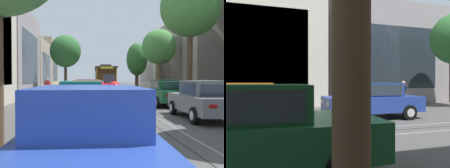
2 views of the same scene
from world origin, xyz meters
TOP-DOWN VIEW (x-y plane):
  - ground_plane at (0.00, 19.68)m, footprint 160.00×160.00m
  - trolley_track_rails at (0.00, 22.60)m, footprint 1.14×57.19m
  - building_facade_left at (-9.87, 23.65)m, footprint 5.67×48.89m
  - building_facade_right at (9.80, 23.63)m, footprint 5.71×48.89m
  - parked_car_blue_near_left at (-2.43, 1.32)m, footprint 2.06×4.39m
  - parked_car_teal_second_left at (-2.57, 7.17)m, footprint 2.08×4.39m
  - parked_car_orange_mid_left at (-2.41, 12.94)m, footprint 2.14×4.42m
  - parked_car_blue_fourth_left at (-2.41, 18.36)m, footprint 2.00×4.36m
  - parked_car_grey_second_right at (2.39, 8.32)m, footprint 2.09×4.40m
  - parked_car_green_mid_right at (2.45, 13.79)m, footprint 2.03×4.37m
  - street_tree_kerb_left_second at (-4.48, 25.17)m, footprint 3.11×3.26m
  - street_tree_kerb_right_second at (4.36, 14.87)m, footprint 3.92×3.67m
  - street_tree_kerb_right_mid at (4.93, 24.50)m, footprint 3.50×2.93m
  - street_tree_kerb_right_fourth at (4.51, 34.26)m, footprint 2.85×2.96m
  - cable_car_trolley at (-0.00, 32.71)m, footprint 2.77×9.17m
  - motorcycle_with_rider at (-1.94, 2.69)m, footprint 0.53×1.87m
  - pedestrian_on_left_pavement at (5.49, 23.43)m, footprint 0.55×0.40m
  - pedestrian_on_right_pavement at (-5.89, 22.24)m, footprint 0.55×0.31m

SIDE VIEW (x-z plane):
  - ground_plane at x=0.00m, z-range 0.00..0.00m
  - trolley_track_rails at x=0.00m, z-range 0.00..0.01m
  - parked_car_blue_near_left at x=-2.43m, z-range 0.01..1.59m
  - parked_car_teal_second_left at x=-2.57m, z-range 0.01..1.59m
  - parked_car_orange_mid_left at x=-2.41m, z-range 0.01..1.59m
  - parked_car_blue_fourth_left at x=-2.41m, z-range 0.01..1.59m
  - parked_car_grey_second_right at x=2.39m, z-range 0.01..1.59m
  - parked_car_green_mid_right at x=2.45m, z-range 0.01..1.59m
  - pedestrian_on_left_pavement at x=5.49m, z-range 0.10..1.66m
  - motorcycle_with_rider at x=-1.94m, z-range 0.04..1.82m
  - pedestrian_on_right_pavement at x=-5.89m, z-range 0.11..1.79m
  - cable_car_trolley at x=0.00m, z-range 0.02..3.30m
  - building_facade_left at x=-9.87m, z-range -0.48..7.86m
  - building_facade_right at x=9.80m, z-range -1.03..9.08m
  - street_tree_kerb_right_fourth at x=4.51m, z-range 0.94..7.37m
  - street_tree_kerb_left_second at x=-4.48m, z-range 1.34..7.31m
  - street_tree_kerb_right_mid at x=4.93m, z-range 1.46..8.07m
  - street_tree_kerb_right_second at x=4.36m, z-range 2.14..10.37m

